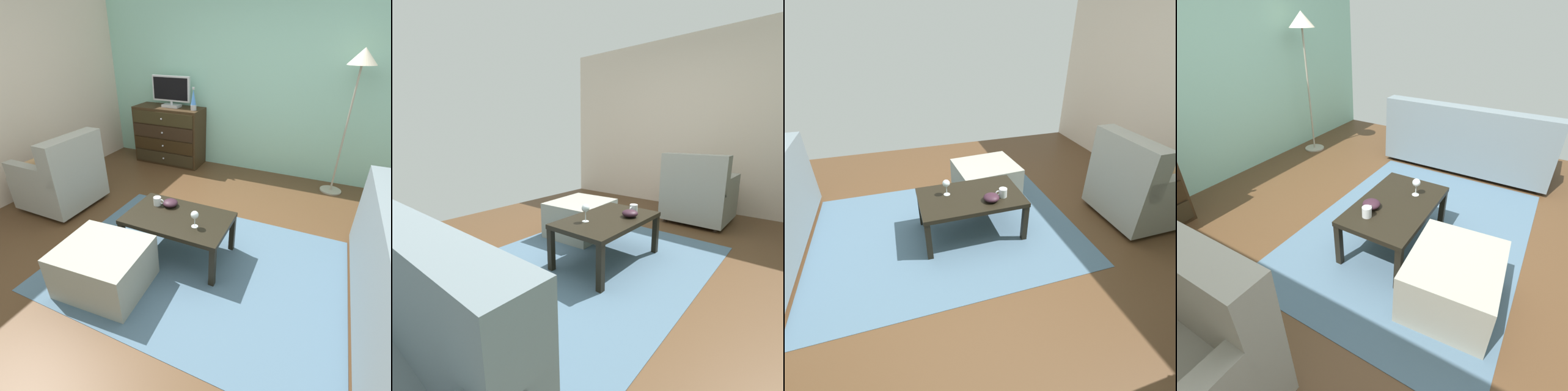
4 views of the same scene
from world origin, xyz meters
TOP-DOWN VIEW (x-y plane):
  - ground_plane at (0.00, 0.00)m, footprint 5.57×5.09m
  - wall_accent_rear at (0.00, 2.31)m, footprint 5.57×0.12m
  - area_rug at (0.20, -0.20)m, footprint 2.60×1.90m
  - dresser at (-1.29, 2.00)m, footprint 1.12×0.49m
  - tv at (-1.25, 2.02)m, footprint 0.64×0.18m
  - lava_lamp at (-0.83, 1.95)m, footprint 0.09×0.09m
  - coffee_table at (-0.04, -0.11)m, footprint 0.97×0.59m
  - wine_glass at (0.17, -0.19)m, footprint 0.07×0.07m
  - mug at (-0.32, -0.00)m, footprint 0.11×0.08m
  - bowl_decorative at (-0.20, 0.04)m, footprint 0.15×0.15m
  - armchair at (-1.78, 0.15)m, footprint 0.80×0.80m
  - ottoman at (-0.40, -0.75)m, footprint 0.74×0.65m
  - standing_lamp at (1.29, 1.95)m, footprint 0.32×0.32m

SIDE VIEW (x-z plane):
  - ground_plane at x=0.00m, z-range -0.05..0.00m
  - area_rug at x=0.20m, z-range 0.00..0.01m
  - ottoman at x=-0.40m, z-range 0.00..0.41m
  - armchair at x=-1.78m, z-range -0.09..0.84m
  - coffee_table at x=-0.04m, z-range 0.16..0.59m
  - bowl_decorative at x=-0.20m, z-range 0.42..0.49m
  - dresser at x=-1.29m, z-range 0.00..0.92m
  - mug at x=-0.32m, z-range 0.42..0.51m
  - wine_glass at x=0.17m, z-range 0.46..0.62m
  - lava_lamp at x=-0.83m, z-range 0.91..1.24m
  - tv at x=-1.25m, z-range 0.93..1.40m
  - wall_accent_rear at x=0.00m, z-range 0.00..2.63m
  - standing_lamp at x=1.29m, z-range 0.64..2.44m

